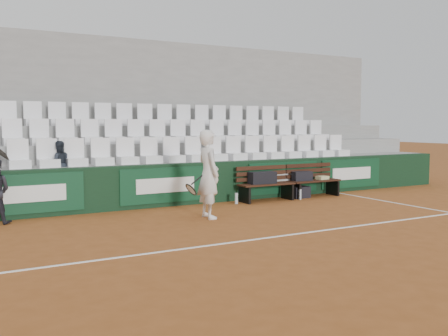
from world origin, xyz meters
TOP-DOWN VIEW (x-y plane):
  - ground at (0.00, 0.00)m, footprint 80.00×80.00m
  - court_baseline at (0.00, 0.00)m, footprint 18.00×0.06m
  - back_barrier at (0.07, 3.99)m, footprint 18.00×0.34m
  - grandstand_tier_front at (0.00, 4.62)m, footprint 18.00×0.95m
  - grandstand_tier_mid at (0.00, 5.58)m, footprint 18.00×0.95m
  - grandstand_tier_back at (0.00, 6.53)m, footprint 18.00×0.95m
  - grandstand_rear_wall at (0.00, 7.15)m, footprint 18.00×0.30m
  - seat_row_front at (0.00, 4.45)m, footprint 11.90×0.44m
  - seat_row_mid at (0.00, 5.40)m, footprint 11.90×0.44m
  - seat_row_back at (0.00, 6.35)m, footprint 11.90×0.44m
  - bench_left at (2.40, 3.46)m, footprint 1.50×0.56m
  - bench_right at (3.95, 3.48)m, footprint 1.50×0.56m
  - sports_bag_left at (2.29, 3.49)m, footprint 0.71×0.33m
  - sports_bag_right at (3.58, 3.53)m, footprint 0.55×0.31m
  - towel at (4.25, 3.52)m, footprint 0.35×0.27m
  - sports_bag_ground at (3.48, 3.49)m, footprint 0.51×0.32m
  - water_bottle_near at (1.49, 3.42)m, footprint 0.08×0.08m
  - water_bottle_far at (3.31, 3.26)m, footprint 0.08×0.08m
  - tennis_player at (0.06, 2.13)m, footprint 0.72×0.68m
  - spectator_c at (-2.47, 4.50)m, footprint 0.51×0.41m

SIDE VIEW (x-z plane):
  - ground at x=0.00m, z-range 0.00..0.00m
  - court_baseline at x=0.00m, z-range 0.00..0.01m
  - water_bottle_far at x=3.31m, z-range 0.00..0.27m
  - water_bottle_near at x=1.49m, z-range 0.00..0.27m
  - sports_bag_ground at x=3.48m, z-range 0.00..0.30m
  - bench_left at x=2.40m, z-range 0.00..0.45m
  - bench_right at x=3.95m, z-range 0.00..0.45m
  - towel at x=4.25m, z-range 0.45..0.54m
  - grandstand_tier_front at x=0.00m, z-range 0.00..1.00m
  - back_barrier at x=0.07m, z-range 0.00..1.00m
  - sports_bag_right at x=3.58m, z-range 0.45..0.69m
  - sports_bag_left at x=2.29m, z-range 0.45..0.75m
  - grandstand_tier_mid at x=0.00m, z-range 0.00..1.45m
  - tennis_player at x=0.06m, z-range 0.00..1.83m
  - grandstand_tier_back at x=0.00m, z-range 0.00..1.90m
  - seat_row_front at x=0.00m, z-range 1.00..1.63m
  - spectator_c at x=-2.47m, z-range 1.00..2.02m
  - seat_row_mid at x=0.00m, z-range 1.45..2.08m
  - grandstand_rear_wall at x=0.00m, z-range 0.00..4.40m
  - seat_row_back at x=0.00m, z-range 1.90..2.53m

